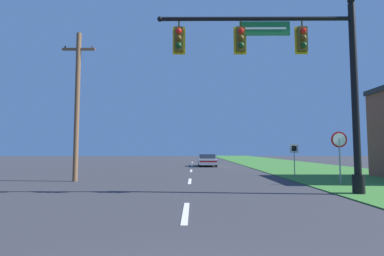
{
  "coord_description": "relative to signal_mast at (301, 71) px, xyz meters",
  "views": [
    {
      "loc": [
        0.22,
        -2.1,
        1.66
      ],
      "look_at": [
        0.0,
        32.78,
        4.23
      ],
      "focal_mm": 28.0,
      "sensor_mm": 36.0,
      "label": 1
    }
  ],
  "objects": [
    {
      "name": "road_center_line",
      "position": [
        -4.35,
        12.73,
        -4.7
      ],
      "size": [
        0.16,
        34.8,
        0.01
      ],
      "color": "silver",
      "rests_on": "ground"
    },
    {
      "name": "car_ahead",
      "position": [
        -2.76,
        19.54,
        -4.1
      ],
      "size": [
        1.87,
        4.27,
        1.19
      ],
      "color": "black",
      "rests_on": "ground"
    },
    {
      "name": "stop_sign",
      "position": [
        2.83,
        2.99,
        -2.84
      ],
      "size": [
        0.76,
        0.07,
        2.5
      ],
      "color": "gray",
      "rests_on": "grass_verge_right"
    },
    {
      "name": "grass_verge_right",
      "position": [
        6.15,
        20.73,
        -4.69
      ],
      "size": [
        10.0,
        110.0,
        0.04
      ],
      "color": "#38752D",
      "rests_on": "ground"
    },
    {
      "name": "route_sign_post",
      "position": [
        2.38,
        8.11,
        -3.18
      ],
      "size": [
        0.55,
        0.06,
        2.03
      ],
      "color": "gray",
      "rests_on": "grass_verge_right"
    },
    {
      "name": "utility_pole_near",
      "position": [
        -10.46,
        4.65,
        -0.51
      ],
      "size": [
        1.8,
        0.26,
        8.09
      ],
      "color": "brown",
      "rests_on": "ground"
    },
    {
      "name": "signal_mast",
      "position": [
        0.0,
        0.0,
        0.0
      ],
      "size": [
        7.84,
        0.47,
        7.63
      ],
      "color": "black",
      "rests_on": "grass_verge_right"
    }
  ]
}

